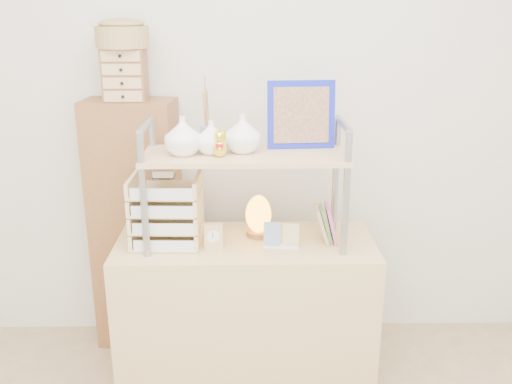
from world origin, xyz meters
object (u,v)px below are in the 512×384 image
cabinet (137,227)px  salt_lamp (258,215)px  desk (246,313)px  letter_tray (166,214)px

cabinet → salt_lamp: bearing=-18.6°
desk → letter_tray: 0.63m
letter_tray → cabinet: bearing=119.9°
cabinet → letter_tray: (0.22, -0.38, 0.22)m
cabinet → letter_tray: 0.49m
letter_tray → salt_lamp: (0.42, 0.08, -0.04)m
desk → salt_lamp: salt_lamp is taller
letter_tray → salt_lamp: size_ratio=1.77×
cabinet → salt_lamp: (0.64, -0.30, 0.18)m
letter_tray → salt_lamp: 0.43m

